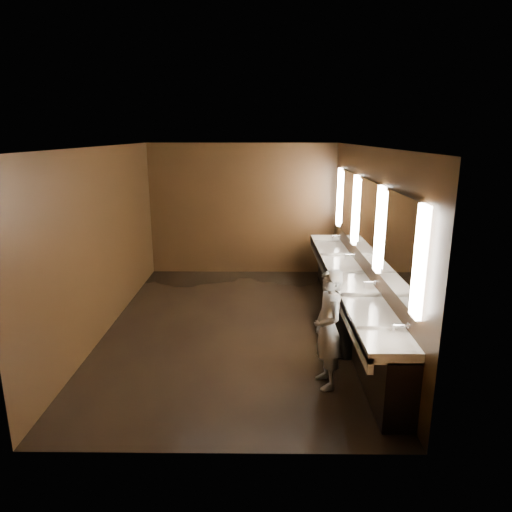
{
  "coord_description": "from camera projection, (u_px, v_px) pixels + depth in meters",
  "views": [
    {
      "loc": [
        0.4,
        -6.75,
        2.98
      ],
      "look_at": [
        0.32,
        0.0,
        1.17
      ],
      "focal_mm": 32.0,
      "sensor_mm": 36.0,
      "label": 1
    }
  ],
  "objects": [
    {
      "name": "wall_front",
      "position": [
        216.0,
        318.0,
        4.03
      ],
      "size": [
        4.0,
        0.02,
        2.8
      ],
      "primitive_type": "cube",
      "color": "black",
      "rests_on": "floor"
    },
    {
      "name": "ceiling",
      "position": [
        234.0,
        147.0,
        6.56
      ],
      "size": [
        4.0,
        6.0,
        0.02
      ],
      "primitive_type": "cube",
      "color": "#2D2D2B",
      "rests_on": "wall_back"
    },
    {
      "name": "person",
      "position": [
        328.0,
        329.0,
        5.42
      ],
      "size": [
        0.44,
        0.59,
        1.47
      ],
      "primitive_type": "imported",
      "rotation": [
        0.0,
        0.0,
        -1.39
      ],
      "color": "#90B4D7",
      "rests_on": "floor"
    },
    {
      "name": "wall_right",
      "position": [
        366.0,
        242.0,
        6.91
      ],
      "size": [
        0.02,
        6.0,
        2.8
      ],
      "primitive_type": "cube",
      "color": "black",
      "rests_on": "floor"
    },
    {
      "name": "floor",
      "position": [
        236.0,
        326.0,
        7.29
      ],
      "size": [
        6.0,
        6.0,
        0.0
      ],
      "primitive_type": "plane",
      "color": "black",
      "rests_on": "ground"
    },
    {
      "name": "wall_back",
      "position": [
        243.0,
        210.0,
        9.83
      ],
      "size": [
        4.0,
        0.02,
        2.8
      ],
      "primitive_type": "cube",
      "color": "black",
      "rests_on": "floor"
    },
    {
      "name": "trash_bin",
      "position": [
        346.0,
        335.0,
        6.3
      ],
      "size": [
        0.46,
        0.46,
        0.57
      ],
      "primitive_type": "cylinder",
      "rotation": [
        0.0,
        0.0,
        -0.33
      ],
      "color": "black",
      "rests_on": "floor"
    },
    {
      "name": "wall_left",
      "position": [
        104.0,
        241.0,
        6.95
      ],
      "size": [
        0.02,
        6.0,
        2.8
      ],
      "primitive_type": "cube",
      "color": "black",
      "rests_on": "floor"
    },
    {
      "name": "mirror_band",
      "position": [
        367.0,
        219.0,
        6.82
      ],
      "size": [
        0.06,
        5.03,
        1.15
      ],
      "color": "white",
      "rests_on": "wall_right"
    },
    {
      "name": "sink_counter",
      "position": [
        350.0,
        298.0,
        7.14
      ],
      "size": [
        0.55,
        5.4,
        1.01
      ],
      "color": "black",
      "rests_on": "floor"
    }
  ]
}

